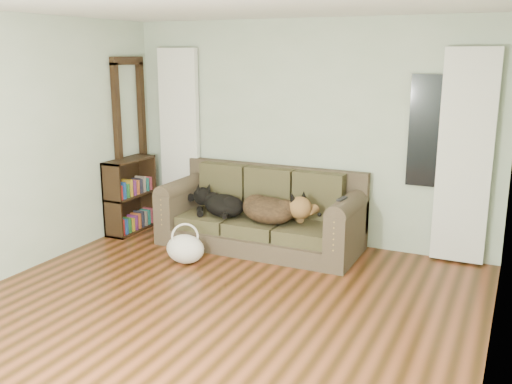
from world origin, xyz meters
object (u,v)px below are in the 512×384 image
at_px(sofa, 260,210).
at_px(dog_shepherd, 272,210).
at_px(tote_bag, 185,249).
at_px(bookshelf, 130,192).
at_px(dog_black_lab, 221,204).

distance_m(sofa, dog_shepherd, 0.23).
bearing_deg(tote_bag, bookshelf, 150.73).
height_order(dog_shepherd, bookshelf, bookshelf).
bearing_deg(bookshelf, tote_bag, -23.89).
bearing_deg(bookshelf, dog_shepherd, 6.29).
xyz_separation_m(sofa, dog_shepherd, (0.20, -0.10, 0.04)).
height_order(sofa, dog_black_lab, sofa).
bearing_deg(dog_shepherd, tote_bag, 68.06).
bearing_deg(bookshelf, sofa, 9.71).
bearing_deg(dog_black_lab, dog_shepherd, 31.66).
bearing_deg(tote_bag, dog_shepherd, 46.23).
xyz_separation_m(tote_bag, bookshelf, (-1.24, 0.70, 0.34)).
relative_size(dog_shepherd, tote_bag, 1.65).
height_order(dog_shepherd, tote_bag, dog_shepherd).
bearing_deg(sofa, tote_bag, -121.08).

